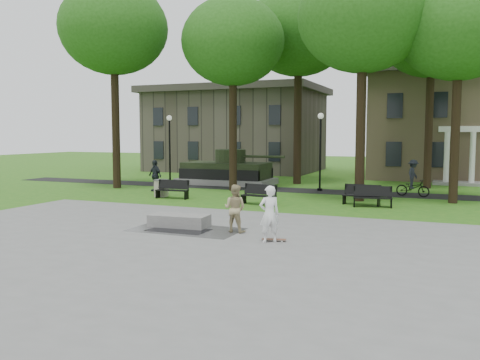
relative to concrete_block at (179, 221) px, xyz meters
The scene contains 25 objects.
ground 2.20m from the concrete_block, 45.98° to the left, with size 120.00×120.00×0.00m, color #266016.
plaza 3.76m from the concrete_block, 66.15° to the right, with size 22.00×16.00×0.02m, color gray.
footpath 13.66m from the concrete_block, 83.62° to the left, with size 44.00×2.60×0.01m, color black.
building_left 29.82m from the concrete_block, 108.67° to the left, with size 15.00×10.00×7.20m, color #4C443D.
tree_0 17.81m from the concrete_block, 134.77° to the left, with size 6.80×6.80×12.97m.
tree_1 15.18m from the concrete_block, 103.89° to the left, with size 6.20×6.20×11.63m.
tree_2 14.45m from the concrete_block, 63.52° to the left, with size 6.60×6.60×12.16m.
tree_3 16.82m from the concrete_block, 49.31° to the left, with size 6.00×6.00×11.19m.
tree_4 20.29m from the concrete_block, 91.58° to the left, with size 7.20×7.20×13.50m.
tree_5 21.90m from the concrete_block, 66.08° to the left, with size 6.40×6.40×12.44m.
lamp_left 16.46m from the concrete_block, 121.45° to the left, with size 0.36×0.36×4.73m.
lamp_mid 14.24m from the concrete_block, 81.73° to the left, with size 0.36×0.36×4.73m.
tank_monument 16.35m from the concrete_block, 107.60° to the left, with size 7.45×3.40×2.40m.
puddle 0.76m from the concrete_block, 63.18° to the right, with size 2.20×1.20×0.00m, color black.
concrete_block is the anchor object (origin of this frame).
skateboard 4.27m from the concrete_block, 15.24° to the right, with size 0.78×0.20×0.07m, color brown.
skateboarder 4.28m from the concrete_block, 18.14° to the right, with size 0.67×0.44×1.83m, color white.
friend_watching 2.44m from the concrete_block, ahead, with size 0.82×0.64×1.70m, color tan.
pedestrian_walker 12.17m from the concrete_block, 126.10° to the left, with size 1.12×0.46×1.90m, color #21252C.
cyclist 15.11m from the concrete_block, 60.40° to the left, with size 1.94×1.15×2.06m.
park_bench_0 8.52m from the concrete_block, 121.54° to the left, with size 1.83×0.64×1.00m.
park_bench_1 6.82m from the concrete_block, 84.28° to the left, with size 1.85×0.81×1.00m.
park_bench_2 10.17m from the concrete_block, 58.16° to the left, with size 1.84×0.70×1.00m.
park_bench_3 10.06m from the concrete_block, 53.52° to the left, with size 1.85×0.82×1.00m.
trash_bin 9.41m from the concrete_block, 125.28° to the left, with size 0.71×0.71×0.96m.
Camera 1 is at (7.75, -18.07, 3.50)m, focal length 38.00 mm.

